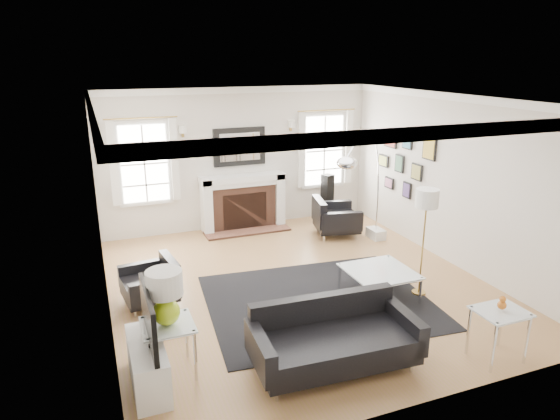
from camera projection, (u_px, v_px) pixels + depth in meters
name	position (u px, v px, depth m)	size (l,w,h in m)	color
floor	(298.00, 284.00, 7.69)	(6.00, 6.00, 0.00)	#A17A43
back_wall	(239.00, 159.00, 9.95)	(5.50, 0.04, 2.80)	beige
front_wall	(427.00, 278.00, 4.60)	(5.50, 0.04, 2.80)	beige
left_wall	(100.00, 218.00, 6.32)	(0.04, 6.00, 2.80)	beige
right_wall	(452.00, 180.00, 8.23)	(0.04, 6.00, 2.80)	beige
ceiling	(300.00, 99.00, 6.86)	(5.50, 6.00, 0.02)	white
crown_molding	(300.00, 103.00, 6.88)	(5.50, 6.00, 0.12)	white
fireplace	(243.00, 203.00, 10.01)	(1.70, 0.69, 1.11)	white
mantel_mirror	(240.00, 147.00, 9.83)	(1.05, 0.07, 0.75)	black
window_left	(144.00, 163.00, 9.24)	(1.24, 0.15, 1.62)	white
window_right	(324.00, 150.00, 10.52)	(1.24, 0.15, 1.62)	white
gallery_wall	(405.00, 158.00, 9.33)	(0.04, 1.73, 1.29)	black
tv_unit	(148.00, 358.00, 5.23)	(0.35, 1.00, 1.09)	white
area_rug	(318.00, 301.00, 7.13)	(3.10, 2.59, 0.01)	black
sofa	(332.00, 339.00, 5.58)	(1.90, 0.95, 0.61)	black
armchair_left	(153.00, 284.00, 7.01)	(0.80, 0.87, 0.54)	black
armchair_right	(334.00, 218.00, 9.69)	(0.98, 1.06, 0.61)	black
coffee_table	(379.00, 273.00, 7.18)	(0.92, 0.92, 0.41)	silver
side_table_left	(168.00, 333.00, 5.39)	(0.55, 0.55, 0.61)	silver
nesting_table	(500.00, 320.00, 5.65)	(0.56, 0.47, 0.62)	silver
gourd_lamp	(165.00, 294.00, 5.25)	(0.39, 0.39, 0.62)	#BDE41C
orange_vase	(502.00, 303.00, 5.59)	(0.10, 0.10, 0.16)	#B95D17
arc_floor_lamp	(364.00, 186.00, 8.52)	(1.61, 1.49, 2.27)	white
stick_floor_lamp	(427.00, 204.00, 6.97)	(0.32, 0.32, 1.60)	#A38038
speaker_tower	(327.00, 198.00, 10.49)	(0.20, 0.20, 1.01)	black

